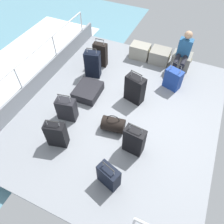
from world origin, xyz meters
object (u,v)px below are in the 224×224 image
object	(u,v)px
suitcase_5	(93,64)
suitcase_7	(173,79)
cargo_crate_1	(160,56)
cargo_crate_2	(181,60)
passenger_seated	(183,52)
suitcase_8	(67,109)
suitcase_1	(100,55)
duffel_bag	(113,124)
suitcase_3	(134,141)
suitcase_0	(57,134)
suitcase_6	(135,89)
suitcase_2	(88,91)
cargo_crate_0	(140,51)
suitcase_4	(109,176)

from	to	relation	value
suitcase_5	suitcase_7	distance (m)	2.09
cargo_crate_1	cargo_crate_2	distance (m)	0.60
passenger_seated	suitcase_5	world-z (taller)	passenger_seated
suitcase_8	suitcase_1	bearing A→B (deg)	95.18
suitcase_7	suitcase_5	bearing A→B (deg)	-168.51
suitcase_8	suitcase_5	bearing A→B (deg)	95.83
duffel_bag	suitcase_3	bearing A→B (deg)	-27.59
passenger_seated	suitcase_0	bearing A→B (deg)	-116.67
suitcase_3	suitcase_1	bearing A→B (deg)	129.44
passenger_seated	suitcase_1	distance (m)	2.20
duffel_bag	suitcase_0	bearing A→B (deg)	-138.03
suitcase_6	suitcase_8	distance (m)	1.63
suitcase_2	suitcase_6	bearing A→B (deg)	15.44
suitcase_5	suitcase_7	world-z (taller)	suitcase_5
suitcase_6	suitcase_7	world-z (taller)	suitcase_6
suitcase_2	suitcase_5	distance (m)	0.78
suitcase_7	duffel_bag	world-z (taller)	suitcase_7
suitcase_2	suitcase_8	xyz separation A→B (m)	(-0.06, -0.83, 0.16)
cargo_crate_0	suitcase_7	xyz separation A→B (m)	(1.18, -0.88, 0.06)
suitcase_2	suitcase_6	distance (m)	1.17
passenger_seated	suitcase_7	world-z (taller)	passenger_seated
cargo_crate_1	duffel_bag	distance (m)	2.76
cargo_crate_0	passenger_seated	distance (m)	1.25
suitcase_4	suitcase_0	bearing A→B (deg)	165.60
suitcase_3	suitcase_2	bearing A→B (deg)	147.36
passenger_seated	suitcase_0	size ratio (longest dim) A/B	1.48
cargo_crate_1	suitcase_0	bearing A→B (deg)	-107.26
cargo_crate_1	suitcase_4	bearing A→B (deg)	-87.12
suitcase_1	suitcase_7	xyz separation A→B (m)	(2.07, -0.09, -0.07)
suitcase_7	suitcase_1	bearing A→B (deg)	177.64
suitcase_4	duffel_bag	world-z (taller)	suitcase_4
suitcase_3	suitcase_5	bearing A→B (deg)	136.28
cargo_crate_0	duffel_bag	size ratio (longest dim) A/B	1.09
cargo_crate_2	passenger_seated	xyz separation A→B (m)	(-0.00, -0.18, 0.38)
suitcase_7	suitcase_8	world-z (taller)	suitcase_7
suitcase_8	suitcase_4	bearing A→B (deg)	-34.08
suitcase_4	suitcase_8	bearing A→B (deg)	145.92
duffel_bag	cargo_crate_1	bearing A→B (deg)	85.37
passenger_seated	suitcase_3	world-z (taller)	passenger_seated
cargo_crate_0	suitcase_6	distance (m)	1.77
cargo_crate_1	duffel_bag	size ratio (longest dim) A/B	1.07
suitcase_0	suitcase_8	distance (m)	0.70
suitcase_6	duffel_bag	size ratio (longest dim) A/B	1.59
suitcase_8	suitcase_6	bearing A→B (deg)	44.24
suitcase_7	cargo_crate_2	bearing A→B (deg)	89.55
suitcase_0	duffel_bag	bearing A→B (deg)	41.97
passenger_seated	suitcase_5	size ratio (longest dim) A/B	1.30
suitcase_4	suitcase_5	bearing A→B (deg)	122.88
suitcase_5	suitcase_6	size ratio (longest dim) A/B	1.00
suitcase_5	suitcase_6	xyz separation A→B (m)	(1.32, -0.40, -0.01)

